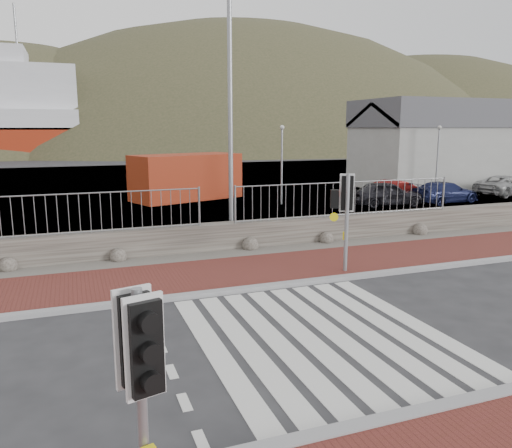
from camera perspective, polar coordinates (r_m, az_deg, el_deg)
name	(u,v)px	position (r m, az deg, el deg)	size (l,w,h in m)	color
ground	(319,335)	(10.07, 7.23, -12.45)	(220.00, 220.00, 0.00)	#28282B
sidewalk_far	(244,272)	(13.96, -1.34, -5.47)	(40.00, 3.00, 0.08)	maroon
kerb_near	(418,413)	(7.81, 18.08, -19.88)	(40.00, 0.25, 0.12)	gray
kerb_far	(264,287)	(12.61, 0.90, -7.24)	(40.00, 0.25, 0.12)	gray
zebra_crossing	(319,335)	(10.07, 7.23, -12.42)	(4.62, 5.60, 0.01)	silver
gravel_strip	(224,255)	(15.80, -3.71, -3.57)	(40.00, 1.50, 0.06)	#59544C
stone_wall	(217,237)	(16.45, -4.52, -1.50)	(40.00, 0.60, 0.90)	#464039
railing	(217,196)	(16.06, -4.45, 3.17)	(18.07, 0.07, 1.22)	gray
quay	(137,185)	(36.54, -13.41, 4.38)	(120.00, 40.00, 0.50)	#4C4C4F
water	(104,158)	(71.31, -16.93, 7.27)	(220.00, 50.00, 0.05)	#3F4C54
harbor_building	(446,143)	(37.16, 20.86, 8.61)	(12.20, 6.20, 5.80)	#9E9E99
hills_backdrop	(139,269)	(100.41, -13.26, -4.98)	(254.00, 90.00, 100.00)	#343721
traffic_signal_near	(140,364)	(4.86, -13.13, -15.29)	(0.41, 0.31, 2.58)	gray
traffic_signal_far	(346,202)	(13.73, 10.24, 2.53)	(0.68, 0.43, 2.79)	gray
streetlight	(234,96)	(17.15, -2.52, 14.37)	(1.88, 0.55, 8.91)	gray
shipping_container	(186,177)	(28.52, -7.97, 5.36)	(6.06, 2.52, 2.52)	maroon
car_a	(386,193)	(26.74, 14.68, 3.39)	(1.50, 3.74, 1.27)	black
car_b	(398,191)	(28.16, 15.93, 3.63)	(1.28, 3.66, 1.21)	#5B0E0D
car_c	(445,192)	(28.73, 20.79, 3.41)	(1.61, 3.96, 1.15)	#161C45
car_d	(505,185)	(33.53, 26.61, 3.97)	(1.95, 4.23, 1.18)	#999999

